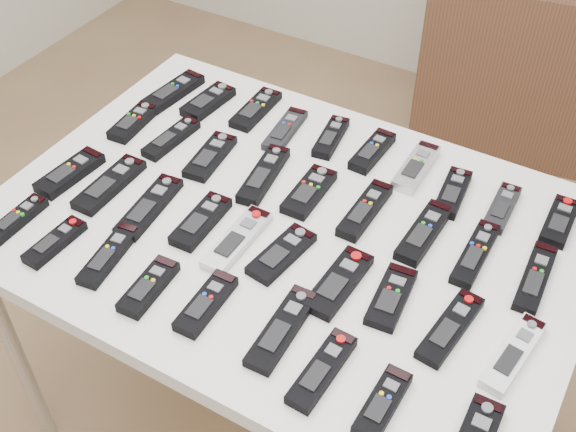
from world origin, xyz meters
The scene contains 38 objects.
table centered at (0.07, 0.11, 0.72)m, with size 1.25×0.88×0.78m.
remote_0 centered at (-0.44, 0.38, 0.79)m, with size 0.06×0.19×0.02m, color black.
remote_1 centered at (-0.33, 0.39, 0.79)m, with size 0.06×0.16×0.02m, color black.
remote_2 centered at (-0.21, 0.42, 0.79)m, with size 0.06×0.17×0.02m, color black.
remote_3 centered at (-0.10, 0.39, 0.79)m, with size 0.05×0.17×0.02m, color black.
remote_4 centered at (0.01, 0.41, 0.79)m, with size 0.05×0.15×0.02m, color black.
remote_5 centered at (0.12, 0.41, 0.79)m, with size 0.05×0.16×0.02m, color black.
remote_6 centered at (0.24, 0.41, 0.79)m, with size 0.05×0.18×0.02m, color #B7B7BC.
remote_7 centered at (0.34, 0.37, 0.79)m, with size 0.05×0.15×0.02m, color black.
remote_8 centered at (0.45, 0.38, 0.79)m, with size 0.05×0.15×0.02m, color black.
remote_9 centered at (0.57, 0.40, 0.79)m, with size 0.05×0.15×0.02m, color black.
remote_10 centered at (-0.44, 0.22, 0.79)m, with size 0.05×0.15×0.02m, color black.
remote_11 centered at (-0.32, 0.22, 0.79)m, with size 0.05×0.17×0.02m, color black.
remote_12 centered at (-0.20, 0.21, 0.79)m, with size 0.06×0.17×0.02m, color black.
remote_13 centered at (-0.05, 0.21, 0.79)m, with size 0.05×0.20×0.02m, color black.
remote_14 centered at (0.06, 0.21, 0.79)m, with size 0.06×0.16×0.02m, color black.
remote_15 centered at (0.20, 0.22, 0.79)m, with size 0.05×0.19×0.02m, color black.
remote_16 centered at (0.33, 0.22, 0.79)m, with size 0.05×0.19×0.02m, color black.
remote_17 centered at (0.45, 0.22, 0.79)m, with size 0.05×0.19×0.02m, color black.
remote_18 centered at (0.57, 0.21, 0.79)m, with size 0.05×0.19×0.02m, color black.
remote_19 centered at (-0.44, -0.01, 0.79)m, with size 0.06×0.17×0.02m, color black.
remote_20 centered at (-0.34, 0.01, 0.79)m, with size 0.06×0.20×0.02m, color black.
remote_21 centered at (-0.21, 0.00, 0.79)m, with size 0.06×0.20×0.02m, color black.
remote_22 centered at (-0.09, 0.01, 0.79)m, with size 0.06×0.16×0.02m, color black.
remote_23 centered at (0.01, 0.01, 0.79)m, with size 0.05×0.20×0.02m, color #B7B7BC.
remote_24 centered at (0.11, 0.02, 0.79)m, with size 0.06×0.16×0.02m, color black.
remote_25 centered at (0.24, 0.01, 0.79)m, with size 0.06×0.18×0.02m, color black.
remote_26 centered at (0.35, 0.03, 0.79)m, with size 0.06×0.16×0.02m, color black.
remote_27 centered at (0.47, 0.01, 0.79)m, with size 0.05×0.19×0.02m, color black.
remote_28 centered at (0.59, 0.01, 0.79)m, with size 0.05×0.19×0.02m, color silver.
remote_29 centered at (-0.43, -0.18, 0.79)m, with size 0.04×0.15×0.02m, color black.
remote_30 centered at (-0.31, -0.19, 0.79)m, with size 0.04×0.15×0.02m, color black.
remote_31 centered at (-0.19, -0.16, 0.79)m, with size 0.05×0.17×0.02m, color black.
remote_32 centered at (-0.07, -0.19, 0.79)m, with size 0.05×0.15×0.02m, color black.
remote_33 centered at (0.05, -0.17, 0.79)m, with size 0.05×0.16×0.02m, color black.
remote_34 centered at (0.21, -0.14, 0.79)m, with size 0.05×0.20×0.02m, color black.
remote_35 centered at (0.31, -0.19, 0.79)m, with size 0.05×0.17×0.02m, color black.
remote_36 centered at (0.43, -0.19, 0.79)m, with size 0.05×0.14×0.02m, color black.
Camera 1 is at (0.63, -0.85, 1.85)m, focal length 45.00 mm.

